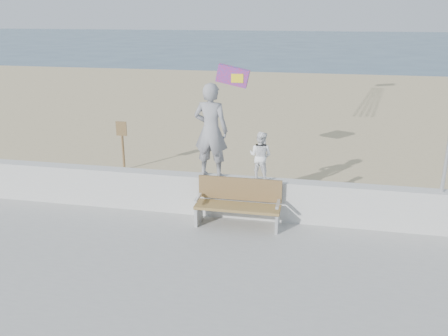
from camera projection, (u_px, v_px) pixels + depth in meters
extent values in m
plane|color=#304C60|center=(194.00, 265.00, 8.93)|extent=(220.00, 220.00, 0.00)
cube|color=tan|center=(259.00, 141.00, 17.28)|extent=(90.00, 40.00, 0.08)
cube|color=silver|center=(217.00, 195.00, 10.59)|extent=(30.00, 0.35, 0.90)
imported|color=gray|center=(211.00, 131.00, 10.15)|extent=(0.80, 0.56, 2.06)
imported|color=white|center=(260.00, 156.00, 10.10)|extent=(0.61, 0.54, 1.06)
cube|color=olive|center=(237.00, 207.00, 9.98)|extent=(1.80, 0.50, 0.06)
cube|color=brown|center=(240.00, 189.00, 10.13)|extent=(1.80, 0.05, 0.50)
cube|color=silver|center=(199.00, 214.00, 10.22)|extent=(0.06, 0.50, 0.40)
cube|color=white|center=(198.00, 198.00, 10.04)|extent=(0.06, 0.45, 0.05)
cube|color=silver|center=(277.00, 221.00, 9.89)|extent=(0.06, 0.50, 0.40)
cube|color=silver|center=(278.00, 204.00, 9.72)|extent=(0.06, 0.45, 0.05)
cube|color=red|center=(233.00, 76.00, 13.39)|extent=(0.98, 0.28, 0.67)
cube|color=yellow|center=(238.00, 78.00, 13.38)|extent=(0.35, 0.26, 0.25)
cylinder|color=brown|center=(123.00, 150.00, 13.84)|extent=(0.07, 0.07, 1.20)
cube|color=brown|center=(121.00, 129.00, 13.61)|extent=(0.32, 0.03, 0.42)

